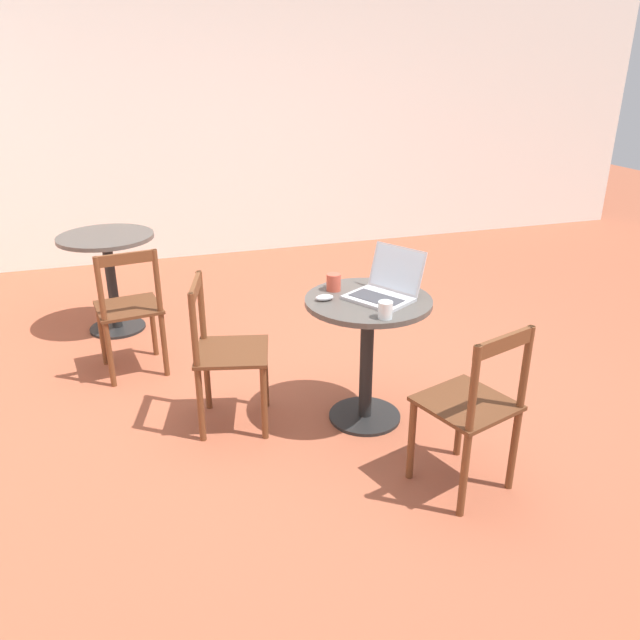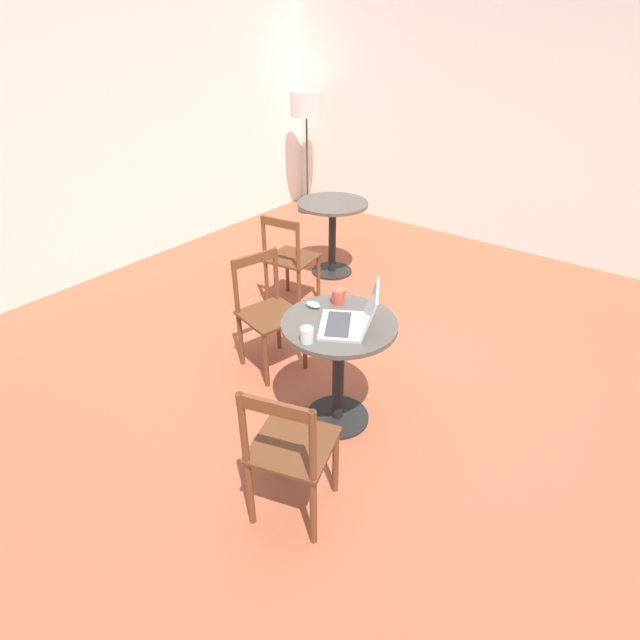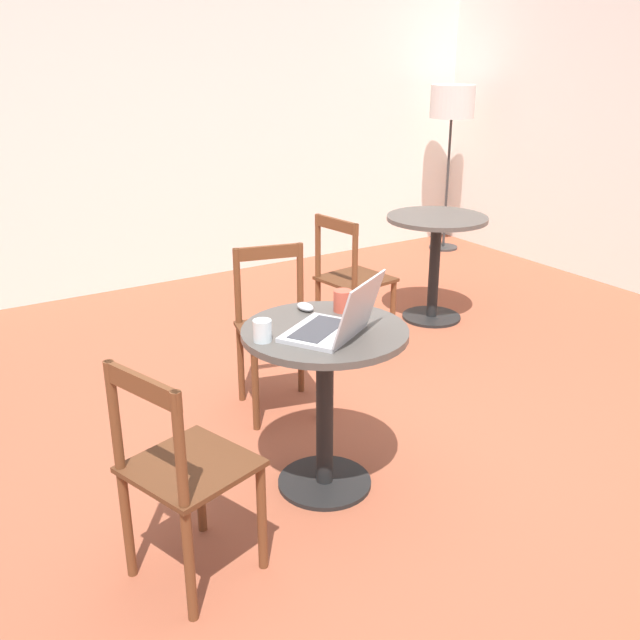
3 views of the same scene
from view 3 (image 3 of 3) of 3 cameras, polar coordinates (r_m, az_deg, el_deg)
ground_plane at (r=3.48m, az=5.22°, el=-11.01°), size 16.00×16.00×0.00m
wall_back at (r=5.87m, az=-14.41°, el=15.55°), size 9.40×0.06×2.70m
cafe_table_near at (r=3.02m, az=0.39°, el=-4.19°), size 0.70×0.70×0.75m
cafe_table_mid at (r=5.08m, az=9.23°, el=6.03°), size 0.70×0.70×0.75m
chair_near_left at (r=2.59m, az=-10.98°, el=-11.97°), size 0.50×0.50×0.87m
chair_near_back at (r=3.76m, az=-3.50°, el=-0.83°), size 0.48×0.48×0.87m
chair_mid_left at (r=4.55m, az=2.50°, el=3.09°), size 0.45×0.45×0.87m
floor_lamp at (r=6.91m, az=10.52°, el=16.38°), size 0.40×0.40×1.53m
laptop at (r=2.85m, az=1.15°, el=-0.33°), size 0.45×0.45×0.26m
mouse at (r=3.15m, az=-1.19°, el=1.07°), size 0.06×0.10×0.03m
mug at (r=3.13m, az=1.87°, el=1.56°), size 0.12×0.08×0.10m
drinking_glass at (r=2.81m, az=-4.60°, el=-0.88°), size 0.07×0.07×0.09m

